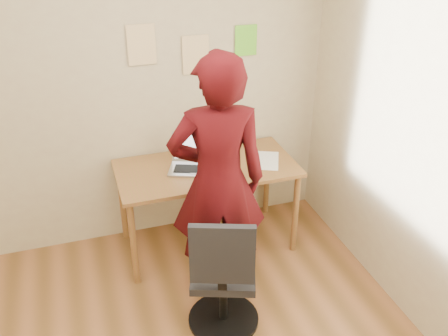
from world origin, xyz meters
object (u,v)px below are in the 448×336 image
object	(u,v)px
laptop	(192,161)
office_chair	(223,282)
desk	(207,176)
phone	(237,174)
person	(218,182)

from	to	relation	value
laptop	office_chair	size ratio (longest dim) A/B	0.45
laptop	office_chair	bearing A→B (deg)	-71.36
desk	phone	distance (m)	0.28
office_chair	desk	bearing A→B (deg)	99.88
phone	office_chair	world-z (taller)	office_chair
laptop	phone	size ratio (longest dim) A/B	3.38
office_chair	person	world-z (taller)	person
desk	person	xyz separation A→B (m)	(-0.07, -0.54, 0.26)
laptop	office_chair	distance (m)	1.04
office_chair	person	distance (m)	0.65
desk	person	bearing A→B (deg)	-97.76
phone	office_chair	xyz separation A→B (m)	(-0.35, -0.74, -0.34)
office_chair	person	size ratio (longest dim) A/B	0.52
laptop	person	world-z (taller)	person
office_chair	person	xyz separation A→B (m)	(0.09, 0.40, 0.51)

